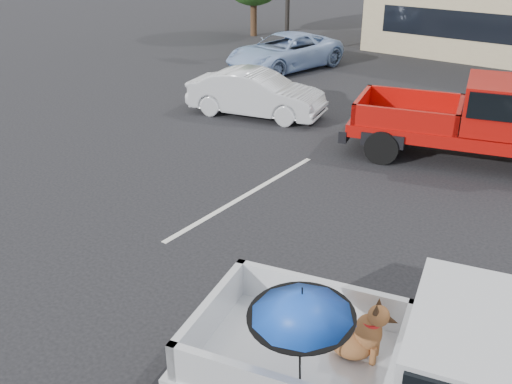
# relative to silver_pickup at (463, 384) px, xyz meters

# --- Properties ---
(ground) EXTENTS (90.00, 90.00, 0.00)m
(ground) POSITION_rel_silver_pickup_xyz_m (-2.75, 1.94, -1.05)
(ground) COLOR black
(ground) RESTS_ON ground
(stripe_left) EXTENTS (0.12, 5.00, 0.01)m
(stripe_left) POSITION_rel_silver_pickup_xyz_m (-5.75, 3.94, -1.05)
(stripe_left) COLOR silver
(stripe_left) RESTS_ON ground
(silver_pickup) EXTENTS (5.99, 3.21, 2.06)m
(silver_pickup) POSITION_rel_silver_pickup_xyz_m (0.00, 0.00, 0.00)
(silver_pickup) COLOR black
(silver_pickup) RESTS_ON ground
(red_pickup) EXTENTS (6.39, 3.59, 2.00)m
(red_pickup) POSITION_rel_silver_pickup_xyz_m (-2.20, 8.82, 0.04)
(red_pickup) COLOR black
(red_pickup) RESTS_ON ground
(silver_sedan) EXTENTS (4.26, 2.29, 1.33)m
(silver_sedan) POSITION_rel_silver_pickup_xyz_m (-8.86, 8.47, -0.38)
(silver_sedan) COLOR silver
(silver_sedan) RESTS_ON ground
(blue_suv) EXTENTS (3.16, 5.26, 1.37)m
(blue_suv) POSITION_rel_silver_pickup_xyz_m (-11.45, 13.83, -0.37)
(blue_suv) COLOR #92AED9
(blue_suv) RESTS_ON ground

